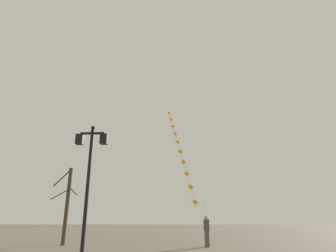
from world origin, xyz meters
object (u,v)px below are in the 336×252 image
kite_train (181,152)px  bare_tree (67,204)px  twin_lantern_lamp_post (90,164)px  kite_flyer (207,230)px

kite_train → bare_tree: 11.43m
twin_lantern_lamp_post → kite_train: (3.57, 14.76, 3.90)m
kite_flyer → kite_train: bearing=-0.4°
kite_train → bare_tree: (-7.23, -7.34, -4.95)m
twin_lantern_lamp_post → kite_train: size_ratio=0.37×
kite_train → kite_flyer: bearing=-80.3°
twin_lantern_lamp_post → bare_tree: bearing=116.3°
kite_train → kite_flyer: 10.48m
bare_tree → kite_flyer: bearing=-5.2°
kite_train → kite_flyer: (1.39, -8.13, -6.47)m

